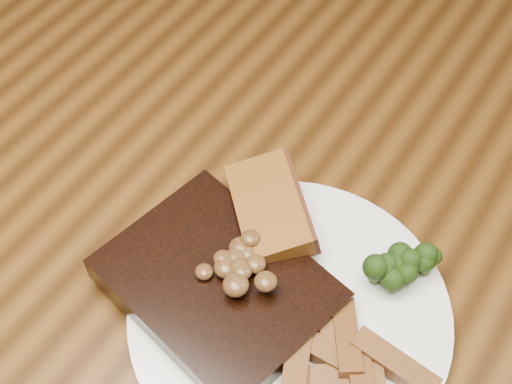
{
  "coord_description": "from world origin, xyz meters",
  "views": [
    {
      "loc": [
        0.21,
        -0.31,
        1.31
      ],
      "look_at": [
        -0.01,
        0.01,
        0.78
      ],
      "focal_mm": 50.0,
      "sensor_mm": 36.0,
      "label": 1
    }
  ],
  "objects_px": {
    "dining_table": "(256,275)",
    "potato_wedges": "(337,347)",
    "plate": "(289,315)",
    "garlic_bread": "(269,221)",
    "steak": "(217,285)"
  },
  "relations": [
    {
      "from": "dining_table",
      "to": "potato_wedges",
      "type": "xyz_separation_m",
      "value": [
        0.13,
        -0.08,
        0.12
      ]
    },
    {
      "from": "dining_table",
      "to": "plate",
      "type": "relative_size",
      "value": 5.82
    },
    {
      "from": "dining_table",
      "to": "plate",
      "type": "distance_m",
      "value": 0.14
    },
    {
      "from": "garlic_bread",
      "to": "dining_table",
      "type": "bearing_deg",
      "value": -144.87
    },
    {
      "from": "steak",
      "to": "garlic_bread",
      "type": "height_order",
      "value": "steak"
    },
    {
      "from": "steak",
      "to": "potato_wedges",
      "type": "xyz_separation_m",
      "value": [
        0.11,
        0.01,
        -0.0
      ]
    },
    {
      "from": "potato_wedges",
      "to": "garlic_bread",
      "type": "bearing_deg",
      "value": 146.94
    },
    {
      "from": "garlic_bread",
      "to": "potato_wedges",
      "type": "xyz_separation_m",
      "value": [
        0.11,
        -0.07,
        0.0
      ]
    },
    {
      "from": "plate",
      "to": "potato_wedges",
      "type": "bearing_deg",
      "value": -12.28
    },
    {
      "from": "plate",
      "to": "garlic_bread",
      "type": "xyz_separation_m",
      "value": [
        -0.06,
        0.06,
        0.02
      ]
    },
    {
      "from": "plate",
      "to": "potato_wedges",
      "type": "distance_m",
      "value": 0.06
    },
    {
      "from": "dining_table",
      "to": "steak",
      "type": "bearing_deg",
      "value": -79.62
    },
    {
      "from": "steak",
      "to": "potato_wedges",
      "type": "distance_m",
      "value": 0.11
    },
    {
      "from": "garlic_bread",
      "to": "potato_wedges",
      "type": "distance_m",
      "value": 0.13
    },
    {
      "from": "plate",
      "to": "steak",
      "type": "distance_m",
      "value": 0.07
    }
  ]
}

